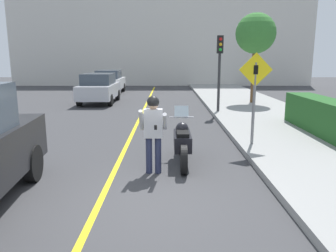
# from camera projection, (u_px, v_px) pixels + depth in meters

# --- Properties ---
(ground_plane) EXTENTS (80.00, 80.00, 0.00)m
(ground_plane) POSITION_uv_depth(u_px,v_px,m) (133.00, 203.00, 5.77)
(ground_plane) COLOR #38383A
(sidewalk_curb) EXTENTS (4.40, 44.00, 0.16)m
(sidewalk_curb) POSITION_uv_depth(u_px,v_px,m) (309.00, 142.00, 9.68)
(sidewalk_curb) COLOR gray
(sidewalk_curb) RESTS_ON ground
(road_center_line) EXTENTS (0.12, 36.00, 0.01)m
(road_center_line) POSITION_uv_depth(u_px,v_px,m) (134.00, 130.00, 11.65)
(road_center_line) COLOR yellow
(road_center_line) RESTS_ON ground
(building_backdrop) EXTENTS (28.00, 1.20, 8.15)m
(building_backdrop) POSITION_uv_depth(u_px,v_px,m) (161.00, 41.00, 30.42)
(building_backdrop) COLOR beige
(building_backdrop) RESTS_ON ground
(motorcycle) EXTENTS (0.62, 2.25, 1.31)m
(motorcycle) POSITION_uv_depth(u_px,v_px,m) (182.00, 142.00, 7.89)
(motorcycle) COLOR black
(motorcycle) RESTS_ON ground
(person_biker) EXTENTS (0.59, 0.47, 1.72)m
(person_biker) POSITION_uv_depth(u_px,v_px,m) (153.00, 127.00, 7.06)
(person_biker) COLOR #282D4C
(person_biker) RESTS_ON ground
(crossing_sign) EXTENTS (0.91, 0.08, 2.50)m
(crossing_sign) POSITION_uv_depth(u_px,v_px,m) (254.00, 90.00, 8.89)
(crossing_sign) COLOR slate
(crossing_sign) RESTS_ON sidewalk_curb
(traffic_light) EXTENTS (0.26, 0.30, 3.32)m
(traffic_light) POSITION_uv_depth(u_px,v_px,m) (219.00, 59.00, 14.38)
(traffic_light) COLOR #2D2D30
(traffic_light) RESTS_ON sidewalk_curb
(hedge_row) EXTENTS (0.90, 4.57, 1.07)m
(hedge_row) POSITION_uv_depth(u_px,v_px,m) (324.00, 116.00, 10.42)
(hedge_row) COLOR #235623
(hedge_row) RESTS_ON sidewalk_curb
(street_tree) EXTENTS (2.09, 2.09, 4.69)m
(street_tree) POSITION_uv_depth(u_px,v_px,m) (255.00, 34.00, 17.13)
(street_tree) COLOR brown
(street_tree) RESTS_ON sidewalk_curb
(parked_car_silver) EXTENTS (1.88, 4.20, 1.68)m
(parked_car_silver) POSITION_uv_depth(u_px,v_px,m) (99.00, 88.00, 18.58)
(parked_car_silver) COLOR black
(parked_car_silver) RESTS_ON ground
(parked_car_white) EXTENTS (1.88, 4.20, 1.68)m
(parked_car_white) POSITION_uv_depth(u_px,v_px,m) (109.00, 82.00, 23.90)
(parked_car_white) COLOR black
(parked_car_white) RESTS_ON ground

